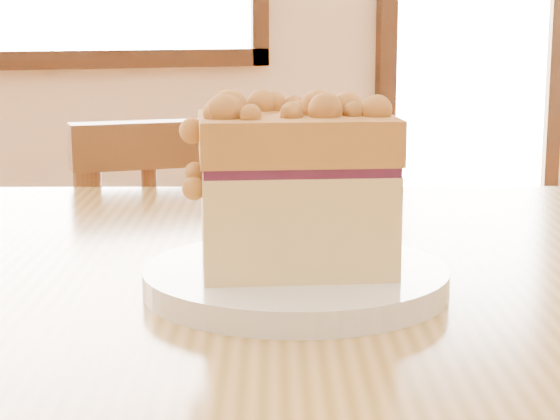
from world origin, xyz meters
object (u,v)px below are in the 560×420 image
cake_slice (294,182)px  cafe_chair_main (193,399)px  plate (296,280)px  cafe_table_main (438,416)px

cake_slice → cafe_chair_main: bearing=96.5°
plate → cake_slice: bearing=129.0°
plate → cake_slice: cake_slice is taller
cafe_chair_main → cake_slice: size_ratio=5.47×
cafe_table_main → plate: bearing=-173.8°
cafe_table_main → cafe_chair_main: 0.69m
plate → cake_slice: 0.07m
cafe_table_main → cafe_chair_main: size_ratio=1.74×
cafe_chair_main → plate: (-0.10, -0.63, 0.34)m
plate → cafe_chair_main: bearing=81.2°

